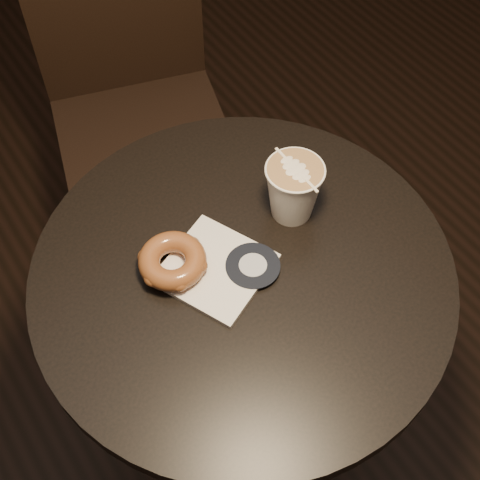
# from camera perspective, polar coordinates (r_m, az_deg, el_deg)

# --- Properties ---
(cafe_table) EXTENTS (0.70, 0.70, 0.75)m
(cafe_table) POSITION_cam_1_polar(r_m,az_deg,el_deg) (1.27, 0.20, -7.34)
(cafe_table) COLOR black
(cafe_table) RESTS_ON ground
(chair) EXTENTS (0.51, 0.51, 1.04)m
(chair) POSITION_cam_1_polar(r_m,az_deg,el_deg) (1.69, -9.38, 13.74)
(chair) COLOR black
(chair) RESTS_ON ground
(pastry_bag) EXTENTS (0.21, 0.21, 0.01)m
(pastry_bag) POSITION_cam_1_polar(r_m,az_deg,el_deg) (1.09, -2.10, -2.46)
(pastry_bag) COLOR white
(pastry_bag) RESTS_ON cafe_table
(doughnut) EXTENTS (0.11, 0.11, 0.04)m
(doughnut) POSITION_cam_1_polar(r_m,az_deg,el_deg) (1.08, -5.79, -1.78)
(doughnut) COLOR brown
(doughnut) RESTS_ON pastry_bag
(latte_cup) EXTENTS (0.10, 0.10, 0.11)m
(latte_cup) POSITION_cam_1_polar(r_m,az_deg,el_deg) (1.12, 4.56, 4.21)
(latte_cup) COLOR white
(latte_cup) RESTS_ON cafe_table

